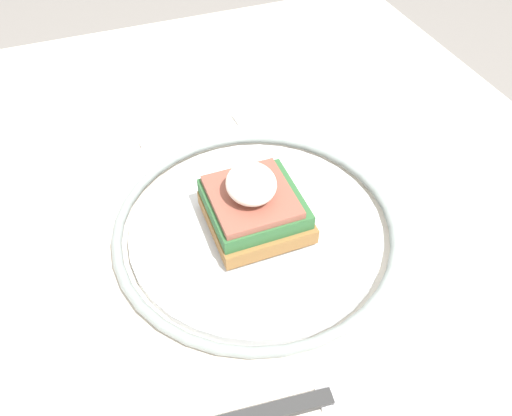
% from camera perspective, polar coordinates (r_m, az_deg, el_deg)
% --- Properties ---
extents(dining_table, '(0.90, 0.82, 0.76)m').
position_cam_1_polar(dining_table, '(0.60, -2.67, -9.91)').
color(dining_table, beige).
rests_on(dining_table, ground_plane).
extents(plate, '(0.28, 0.28, 0.02)m').
position_cam_1_polar(plate, '(0.49, -0.00, -2.18)').
color(plate, silver).
rests_on(plate, dining_table).
extents(sandwich, '(0.12, 0.09, 0.07)m').
position_cam_1_polar(sandwich, '(0.47, -0.24, 0.49)').
color(sandwich, olive).
rests_on(sandwich, plate).
extents(fork, '(0.02, 0.15, 0.00)m').
position_cam_1_polar(fork, '(0.62, -5.09, 9.29)').
color(fork, silver).
rests_on(fork, dining_table).
extents(knife, '(0.04, 0.20, 0.01)m').
position_cam_1_polar(knife, '(0.41, 7.23, -20.93)').
color(knife, '#2D2D2D').
rests_on(knife, dining_table).
extents(napkin, '(0.15, 0.14, 0.01)m').
position_cam_1_polar(napkin, '(0.70, -25.50, 9.63)').
color(napkin, beige).
rests_on(napkin, dining_table).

